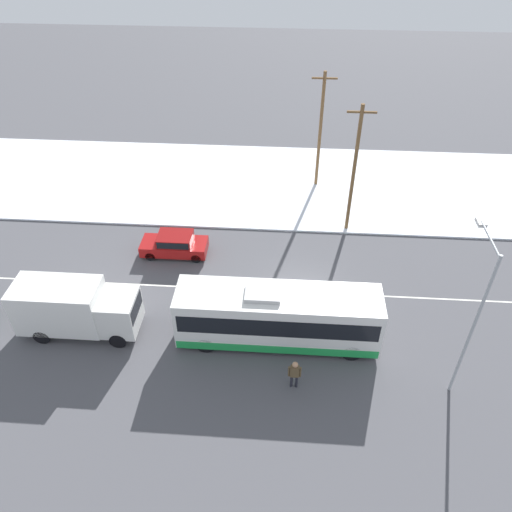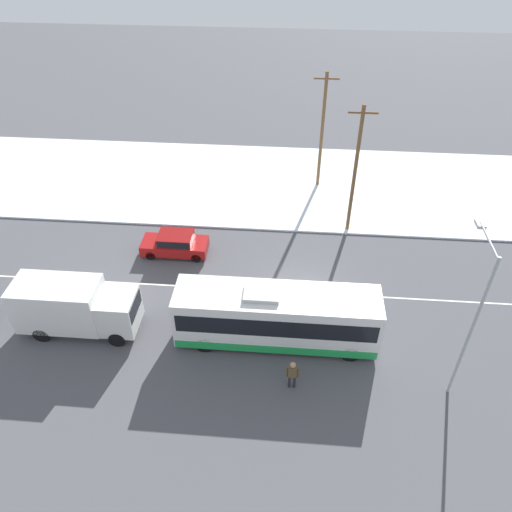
{
  "view_description": "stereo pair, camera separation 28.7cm",
  "coord_description": "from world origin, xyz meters",
  "px_view_note": "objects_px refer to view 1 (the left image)",
  "views": [
    {
      "loc": [
        -1.09,
        -22.24,
        20.4
      ],
      "look_at": [
        -2.75,
        1.56,
        1.4
      ],
      "focal_mm": 35.0,
      "sensor_mm": 36.0,
      "label": 1
    },
    {
      "loc": [
        -0.8,
        -22.22,
        20.4
      ],
      "look_at": [
        -2.75,
        1.56,
        1.4
      ],
      "focal_mm": 35.0,
      "sensor_mm": 36.0,
      "label": 2
    }
  ],
  "objects_px": {
    "utility_pole_snowlot": "(320,130)",
    "city_bus": "(278,317)",
    "sedan_car": "(175,244)",
    "box_truck": "(74,307)",
    "pedestrian_at_stop": "(295,372)",
    "streetlamp": "(475,304)",
    "utility_pole_roadside": "(354,169)"
  },
  "relations": [
    {
      "from": "sedan_car",
      "to": "streetlamp",
      "type": "distance_m",
      "value": 18.58
    },
    {
      "from": "pedestrian_at_stop",
      "to": "streetlamp",
      "type": "height_order",
      "value": "streetlamp"
    },
    {
      "from": "city_bus",
      "to": "sedan_car",
      "type": "bearing_deg",
      "value": 134.77
    },
    {
      "from": "box_truck",
      "to": "pedestrian_at_stop",
      "type": "height_order",
      "value": "box_truck"
    },
    {
      "from": "city_bus",
      "to": "pedestrian_at_stop",
      "type": "height_order",
      "value": "city_bus"
    },
    {
      "from": "sedan_car",
      "to": "streetlamp",
      "type": "height_order",
      "value": "streetlamp"
    },
    {
      "from": "utility_pole_roadside",
      "to": "box_truck",
      "type": "bearing_deg",
      "value": -145.04
    },
    {
      "from": "box_truck",
      "to": "sedan_car",
      "type": "xyz_separation_m",
      "value": [
        3.9,
        7.12,
        -0.9
      ]
    },
    {
      "from": "box_truck",
      "to": "streetlamp",
      "type": "xyz_separation_m",
      "value": [
        19.41,
        -2.08,
        3.55
      ]
    },
    {
      "from": "box_truck",
      "to": "utility_pole_snowlot",
      "type": "distance_m",
      "value": 21.55
    },
    {
      "from": "city_bus",
      "to": "streetlamp",
      "type": "relative_size",
      "value": 1.26
    },
    {
      "from": "sedan_car",
      "to": "utility_pole_roadside",
      "type": "relative_size",
      "value": 0.47
    },
    {
      "from": "city_bus",
      "to": "utility_pole_roadside",
      "type": "height_order",
      "value": "utility_pole_roadside"
    },
    {
      "from": "sedan_car",
      "to": "pedestrian_at_stop",
      "type": "distance_m",
      "value": 12.81
    },
    {
      "from": "utility_pole_snowlot",
      "to": "city_bus",
      "type": "bearing_deg",
      "value": -98.55
    },
    {
      "from": "city_bus",
      "to": "utility_pole_snowlot",
      "type": "bearing_deg",
      "value": 81.45
    },
    {
      "from": "box_truck",
      "to": "pedestrian_at_stop",
      "type": "distance_m",
      "value": 12.17
    },
    {
      "from": "sedan_car",
      "to": "streetlamp",
      "type": "bearing_deg",
      "value": 149.32
    },
    {
      "from": "sedan_car",
      "to": "city_bus",
      "type": "bearing_deg",
      "value": 134.77
    },
    {
      "from": "city_bus",
      "to": "utility_pole_roadside",
      "type": "bearing_deg",
      "value": 67.06
    },
    {
      "from": "pedestrian_at_stop",
      "to": "utility_pole_roadside",
      "type": "xyz_separation_m",
      "value": [
        3.54,
        13.69,
        3.63
      ]
    },
    {
      "from": "box_truck",
      "to": "city_bus",
      "type": "bearing_deg",
      "value": 0.66
    },
    {
      "from": "city_bus",
      "to": "sedan_car",
      "type": "distance_m",
      "value": 9.89
    },
    {
      "from": "box_truck",
      "to": "streetlamp",
      "type": "relative_size",
      "value": 0.77
    },
    {
      "from": "city_bus",
      "to": "sedan_car",
      "type": "xyz_separation_m",
      "value": [
        -6.94,
        7.0,
        -0.85
      ]
    },
    {
      "from": "sedan_car",
      "to": "pedestrian_at_stop",
      "type": "height_order",
      "value": "pedestrian_at_stop"
    },
    {
      "from": "city_bus",
      "to": "utility_pole_snowlot",
      "type": "relative_size",
      "value": 1.17
    },
    {
      "from": "pedestrian_at_stop",
      "to": "streetlamp",
      "type": "bearing_deg",
      "value": 6.65
    },
    {
      "from": "pedestrian_at_stop",
      "to": "streetlamp",
      "type": "xyz_separation_m",
      "value": [
        7.63,
        0.89,
        4.17
      ]
    },
    {
      "from": "pedestrian_at_stop",
      "to": "streetlamp",
      "type": "relative_size",
      "value": 0.21
    },
    {
      "from": "sedan_car",
      "to": "pedestrian_at_stop",
      "type": "relative_size",
      "value": 2.38
    },
    {
      "from": "utility_pole_snowlot",
      "to": "sedan_car",
      "type": "bearing_deg",
      "value": -134.62
    }
  ]
}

